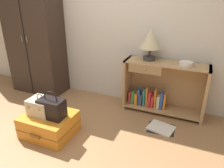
# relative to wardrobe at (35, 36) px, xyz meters

# --- Properties ---
(ground_plane) EXTENTS (9.00, 9.00, 0.00)m
(ground_plane) POSITION_rel_wardrobe_xyz_m (1.25, -1.20, -0.97)
(ground_plane) COLOR #9E7047
(back_wall) EXTENTS (6.40, 0.10, 2.60)m
(back_wall) POSITION_rel_wardrobe_xyz_m (1.25, 0.30, 0.33)
(back_wall) COLOR beige
(back_wall) RESTS_ON ground_plane
(wardrobe) EXTENTS (0.92, 0.47, 1.95)m
(wardrobe) POSITION_rel_wardrobe_xyz_m (0.00, 0.00, 0.00)
(wardrobe) COLOR #33261E
(wardrobe) RESTS_ON ground_plane
(bookshelf) EXTENTS (1.16, 0.34, 0.77)m
(bookshelf) POSITION_rel_wardrobe_xyz_m (2.15, 0.07, -0.60)
(bookshelf) COLOR tan
(bookshelf) RESTS_ON ground_plane
(table_lamp) EXTENTS (0.28, 0.28, 0.45)m
(table_lamp) POSITION_rel_wardrobe_xyz_m (1.94, 0.09, 0.08)
(table_lamp) COLOR #3D3838
(table_lamp) RESTS_ON bookshelf
(bowl) EXTENTS (0.18, 0.18, 0.06)m
(bowl) POSITION_rel_wardrobe_xyz_m (2.45, 0.02, -0.17)
(bowl) COLOR silver
(bowl) RESTS_ON bookshelf
(suitcase_large) EXTENTS (0.61, 0.53, 0.28)m
(suitcase_large) POSITION_rel_wardrobe_xyz_m (0.99, -1.04, -0.83)
(suitcase_large) COLOR orange
(suitcase_large) RESTS_ON ground_plane
(train_case) EXTENTS (0.29, 0.25, 0.27)m
(train_case) POSITION_rel_wardrobe_xyz_m (0.91, -1.05, -0.59)
(train_case) COLOR beige
(train_case) RESTS_ON suitcase_large
(handbag) EXTENTS (0.31, 0.19, 0.34)m
(handbag) POSITION_rel_wardrobe_xyz_m (1.08, -1.06, -0.57)
(handbag) COLOR black
(handbag) RESTS_ON suitcase_large
(bottle) EXTENTS (0.06, 0.06, 0.21)m
(bottle) POSITION_rel_wardrobe_xyz_m (0.60, -0.94, -0.87)
(bottle) COLOR white
(bottle) RESTS_ON ground_plane
(open_book_on_floor) EXTENTS (0.38, 0.33, 0.02)m
(open_book_on_floor) POSITION_rel_wardrobe_xyz_m (2.27, -0.39, -0.96)
(open_book_on_floor) COLOR white
(open_book_on_floor) RESTS_ON ground_plane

